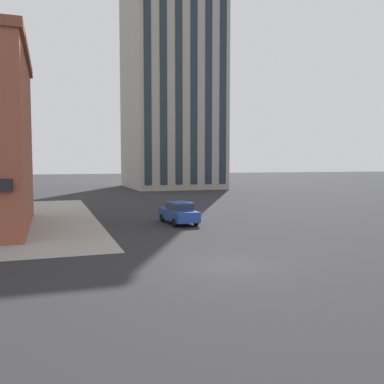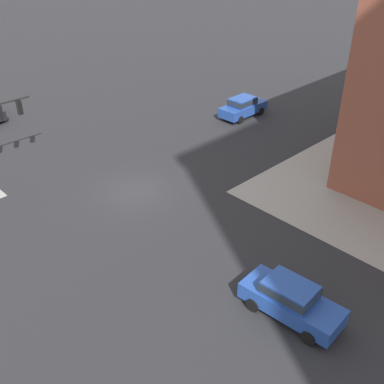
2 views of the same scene
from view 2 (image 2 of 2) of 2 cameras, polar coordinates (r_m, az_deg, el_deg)
ground_plane at (r=29.28m, az=-6.94°, el=0.12°), size 320.00×320.00×0.00m
car_main_southbound_near at (r=20.69m, az=11.98°, el=-12.64°), size 2.14×4.52×1.68m
car_main_southbound_far at (r=39.91m, az=6.25°, el=10.37°), size 4.43×1.96×1.68m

